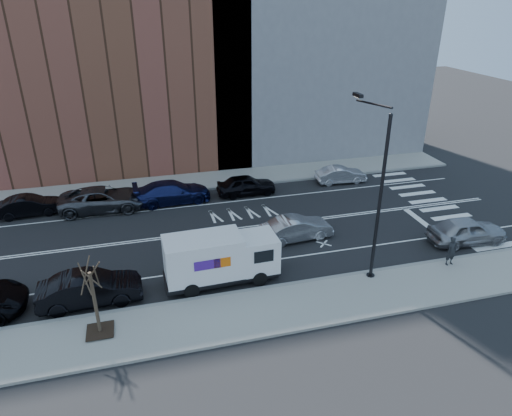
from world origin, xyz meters
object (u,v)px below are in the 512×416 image
driving_sedan (297,228)px  near_parked_front (467,230)px  pedestrian (452,251)px  fedex_van (220,258)px  far_parked_b (29,206)px

driving_sedan → near_parked_front: bearing=-112.6°
near_parked_front → driving_sedan: bearing=75.6°
pedestrian → fedex_van: bearing=163.8°
far_parked_b → near_parked_front: bearing=-116.8°
far_parked_b → pedestrian: bearing=-123.1°
driving_sedan → near_parked_front: (10.00, -3.10, 0.08)m
driving_sedan → pedestrian: (7.28, -5.25, 0.26)m
driving_sedan → pedestrian: size_ratio=2.64×
fedex_van → far_parked_b: bearing=132.9°
fedex_van → driving_sedan: size_ratio=1.36×
fedex_van → near_parked_front: (15.47, 0.25, -0.63)m
pedestrian → near_parked_front: bearing=30.7°
fedex_van → pedestrian: 12.90m
fedex_van → near_parked_front: bearing=-0.9°
near_parked_front → pedestrian: size_ratio=2.82×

